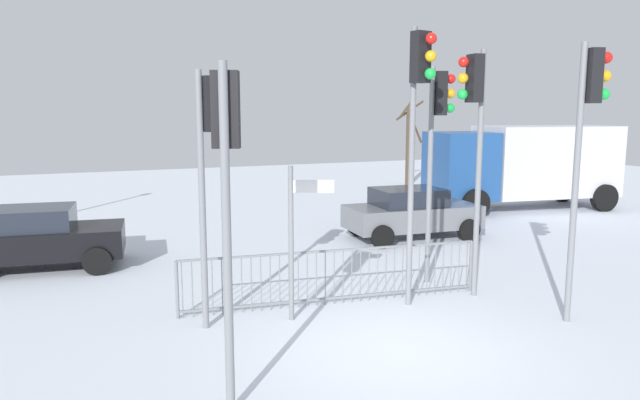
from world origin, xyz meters
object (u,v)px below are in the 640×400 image
(direction_sign_post, at_px, (295,235))
(traffic_light_foreground_left, at_px, (209,141))
(traffic_light_rear_left, at_px, (437,126))
(traffic_light_mid_right, at_px, (227,159))
(traffic_light_mid_left, at_px, (587,121))
(bare_tree_left, at_px, (409,143))
(traffic_light_rear_right, at_px, (474,118))
(car_grey_mid, at_px, (411,212))
(traffic_light_foreground_right, at_px, (418,106))
(delivery_truck, at_px, (524,163))
(car_black_trailing, at_px, (36,237))

(direction_sign_post, bearing_deg, traffic_light_foreground_left, -169.47)
(traffic_light_rear_left, bearing_deg, traffic_light_foreground_left, -72.74)
(traffic_light_mid_right, distance_m, traffic_light_mid_left, 6.37)
(traffic_light_mid_right, bearing_deg, traffic_light_foreground_left, 103.79)
(bare_tree_left, bearing_deg, traffic_light_rear_left, -119.61)
(direction_sign_post, bearing_deg, traffic_light_rear_right, 20.26)
(traffic_light_rear_left, bearing_deg, bare_tree_left, 158.85)
(traffic_light_mid_left, distance_m, car_grey_mid, 7.50)
(traffic_light_mid_left, relative_size, car_grey_mid, 1.23)
(traffic_light_mid_left, bearing_deg, car_grey_mid, -175.76)
(traffic_light_foreground_right, relative_size, delivery_truck, 0.71)
(traffic_light_foreground_right, bearing_deg, delivery_truck, -152.80)
(traffic_light_mid_right, height_order, direction_sign_post, traffic_light_mid_right)
(traffic_light_rear_right, xyz_separation_m, car_grey_mid, (1.78, 5.03, -2.77))
(traffic_light_mid_right, height_order, traffic_light_foreground_left, traffic_light_foreground_left)
(traffic_light_mid_right, xyz_separation_m, direction_sign_post, (1.81, 2.55, -1.56))
(traffic_light_mid_left, height_order, car_black_trailing, traffic_light_mid_left)
(traffic_light_mid_left, bearing_deg, traffic_light_mid_right, -72.90)
(traffic_light_foreground_left, xyz_separation_m, direction_sign_post, (1.41, -0.27, -1.63))
(traffic_light_mid_right, height_order, car_black_trailing, traffic_light_mid_right)
(traffic_light_mid_left, relative_size, traffic_light_foreground_left, 1.11)
(bare_tree_left, bearing_deg, traffic_light_mid_right, -127.02)
(traffic_light_mid_right, height_order, car_grey_mid, traffic_light_mid_right)
(traffic_light_rear_right, relative_size, traffic_light_foreground_right, 0.93)
(traffic_light_rear_left, bearing_deg, traffic_light_rear_right, 12.21)
(traffic_light_foreground_right, xyz_separation_m, delivery_truck, (9.71, 7.93, -2.03))
(traffic_light_foreground_right, relative_size, traffic_light_mid_left, 1.08)
(traffic_light_mid_right, bearing_deg, traffic_light_rear_right, 46.29)
(traffic_light_rear_right, xyz_separation_m, delivery_truck, (8.36, 7.81, -1.79))
(traffic_light_mid_left, height_order, traffic_light_foreground_left, traffic_light_mid_left)
(car_black_trailing, bearing_deg, traffic_light_foreground_left, -53.20)
(traffic_light_mid_right, relative_size, delivery_truck, 0.58)
(traffic_light_mid_right, relative_size, car_black_trailing, 1.07)
(direction_sign_post, height_order, bare_tree_left, bare_tree_left)
(traffic_light_rear_right, relative_size, traffic_light_mid_left, 1.01)
(traffic_light_mid_right, xyz_separation_m, car_grey_mid, (7.25, 7.51, -2.34))
(traffic_light_foreground_right, distance_m, direction_sign_post, 3.21)
(traffic_light_foreground_left, distance_m, car_black_trailing, 6.45)
(traffic_light_rear_right, xyz_separation_m, traffic_light_rear_left, (-0.07, 1.12, -0.18))
(traffic_light_foreground_left, relative_size, direction_sign_post, 1.58)
(traffic_light_mid_right, relative_size, direction_sign_post, 1.55)
(traffic_light_mid_right, xyz_separation_m, traffic_light_mid_left, (6.33, 0.59, 0.40))
(traffic_light_foreground_left, distance_m, car_grey_mid, 8.64)
(car_grey_mid, bearing_deg, bare_tree_left, 62.91)
(traffic_light_foreground_left, relative_size, delivery_truck, 0.59)
(traffic_light_rear_left, relative_size, traffic_light_foreground_left, 1.06)
(traffic_light_rear_left, relative_size, delivery_truck, 0.63)
(direction_sign_post, relative_size, car_grey_mid, 0.70)
(traffic_light_foreground_left, xyz_separation_m, bare_tree_left, (13.18, 15.19, -1.08))
(bare_tree_left, bearing_deg, car_black_trailing, -148.26)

